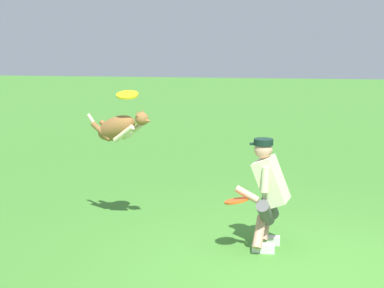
# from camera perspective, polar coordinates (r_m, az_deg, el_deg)

# --- Properties ---
(ground_plane) EXTENTS (60.00, 60.00, 0.00)m
(ground_plane) POSITION_cam_1_polar(r_m,az_deg,el_deg) (6.24, 9.61, -12.32)
(ground_plane) COLOR #41802E
(person) EXTENTS (0.64, 0.66, 1.29)m
(person) POSITION_cam_1_polar(r_m,az_deg,el_deg) (6.57, 7.63, -4.66)
(person) COLOR silver
(person) RESTS_ON ground_plane
(dog) EXTENTS (0.97, 0.50, 0.51)m
(dog) POSITION_cam_1_polar(r_m,az_deg,el_deg) (7.37, -7.32, 1.62)
(dog) COLOR olive
(frisbee_flying) EXTENTS (0.39, 0.38, 0.12)m
(frisbee_flying) POSITION_cam_1_polar(r_m,az_deg,el_deg) (7.17, -6.52, 4.95)
(frisbee_flying) COLOR yellow
(frisbee_held) EXTENTS (0.38, 0.38, 0.11)m
(frisbee_held) POSITION_cam_1_polar(r_m,az_deg,el_deg) (6.44, 4.48, -5.70)
(frisbee_held) COLOR #E55316
(frisbee_held) RESTS_ON person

